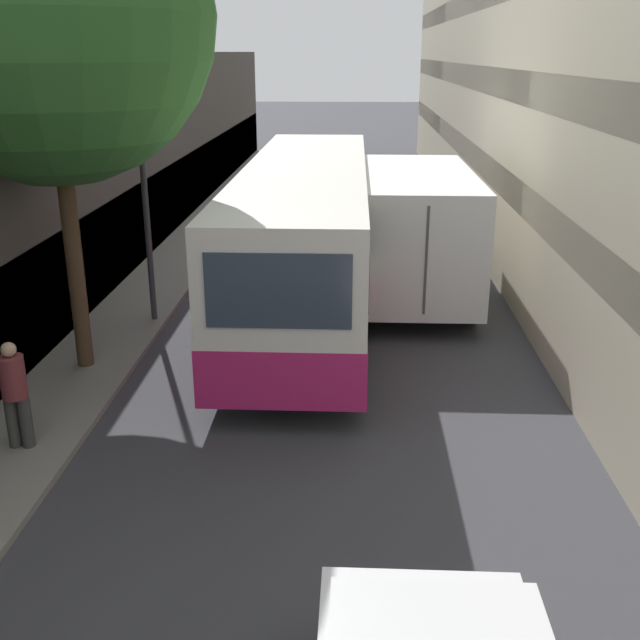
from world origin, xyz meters
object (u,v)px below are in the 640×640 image
box_truck (412,222)px  pedestrian (15,392)px  street_lamp (136,82)px  street_tree_left (46,15)px  bus (306,233)px  panel_van (318,180)px

box_truck → pedestrian: bearing=-125.7°
street_lamp → street_tree_left: 2.71m
street_lamp → street_tree_left: street_tree_left is taller
bus → street_tree_left: bearing=-134.8°
pedestrian → panel_van: bearing=79.5°
bus → street_tree_left: street_tree_left is taller
pedestrian → street_tree_left: street_tree_left is taller
street_lamp → street_tree_left: size_ratio=0.81×
panel_van → street_lamp: (-2.77, -12.27, 3.74)m
box_truck → street_tree_left: (-6.04, -5.34, 4.27)m
bus → pedestrian: 7.55m
panel_van → street_tree_left: bearing=-102.9°
bus → street_tree_left: size_ratio=1.45×
panel_van → street_tree_left: size_ratio=0.51×
panel_van → pedestrian: 17.90m
box_truck → street_tree_left: 9.12m
street_lamp → box_truck: bearing=28.2°
bus → pedestrian: bus is taller
box_truck → street_lamp: size_ratio=1.18×
box_truck → street_lamp: (-5.44, -2.92, 3.21)m
panel_van → street_lamp: bearing=-102.7°
street_tree_left → pedestrian: bearing=-87.8°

